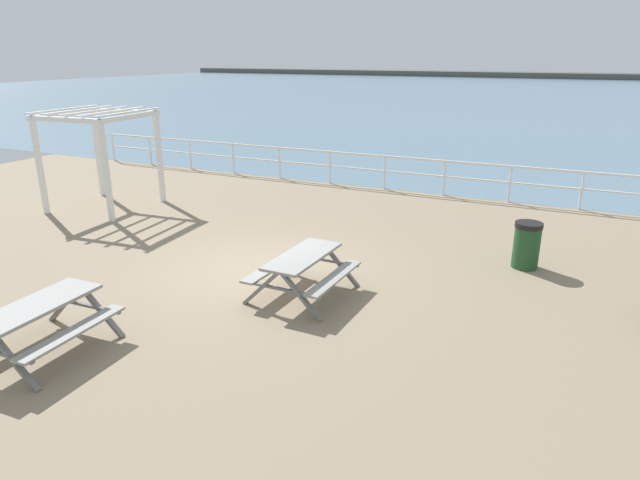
{
  "coord_description": "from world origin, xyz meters",
  "views": [
    {
      "loc": [
        5.61,
        -8.91,
        4.18
      ],
      "look_at": [
        1.35,
        0.09,
        0.8
      ],
      "focal_mm": 31.19,
      "sensor_mm": 36.0,
      "label": 1
    }
  ],
  "objects_px": {
    "lattice_pergola": "(99,136)",
    "litter_bin": "(527,245)",
    "picnic_table_near_right": "(39,315)",
    "picnic_table_near_left": "(303,265)"
  },
  "relations": [
    {
      "from": "lattice_pergola",
      "to": "litter_bin",
      "type": "xyz_separation_m",
      "value": [
        11.23,
        0.17,
        -1.52
      ]
    },
    {
      "from": "picnic_table_near_right",
      "to": "lattice_pergola",
      "type": "distance_m",
      "value": 8.4
    },
    {
      "from": "litter_bin",
      "to": "lattice_pergola",
      "type": "bearing_deg",
      "value": -179.16
    },
    {
      "from": "picnic_table_near_right",
      "to": "litter_bin",
      "type": "distance_m",
      "value": 8.89
    },
    {
      "from": "lattice_pergola",
      "to": "litter_bin",
      "type": "distance_m",
      "value": 11.34
    },
    {
      "from": "picnic_table_near_right",
      "to": "lattice_pergola",
      "type": "xyz_separation_m",
      "value": [
        -5.25,
        6.41,
        1.41
      ]
    },
    {
      "from": "picnic_table_near_right",
      "to": "litter_bin",
      "type": "relative_size",
      "value": 1.95
    },
    {
      "from": "picnic_table_near_left",
      "to": "lattice_pergola",
      "type": "height_order",
      "value": "lattice_pergola"
    },
    {
      "from": "lattice_pergola",
      "to": "picnic_table_near_right",
      "type": "bearing_deg",
      "value": -55.27
    },
    {
      "from": "lattice_pergola",
      "to": "litter_bin",
      "type": "bearing_deg",
      "value": -3.75
    }
  ]
}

